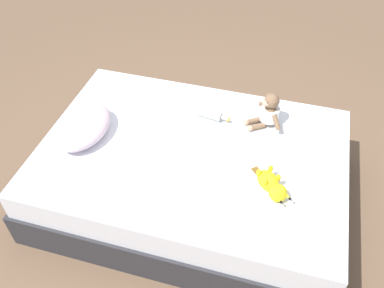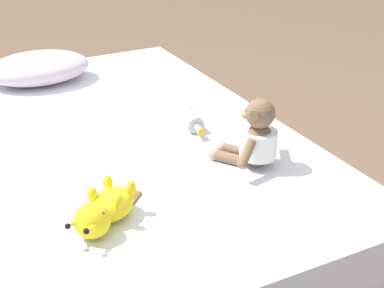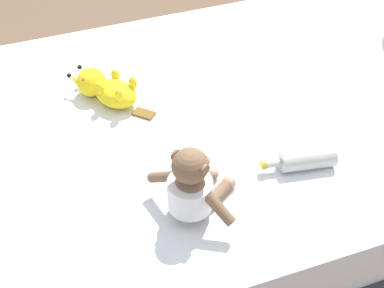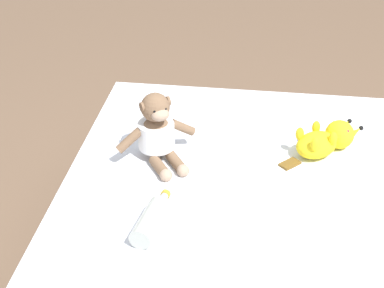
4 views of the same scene
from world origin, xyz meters
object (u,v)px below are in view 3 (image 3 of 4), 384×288
bed (263,149)px  glass_bottle (306,159)px  plush_monkey (193,187)px  plush_yellow_creature (105,88)px

bed → glass_bottle: bearing=-6.3°
plush_monkey → glass_bottle: size_ratio=1.12×
plush_monkey → plush_yellow_creature: bearing=-169.2°
bed → plush_yellow_creature: 0.61m
bed → plush_monkey: (0.37, -0.41, 0.33)m
plush_monkey → plush_yellow_creature: plush_monkey is taller
plush_monkey → plush_yellow_creature: (-0.56, -0.11, -0.05)m
plush_yellow_creature → glass_bottle: (0.51, 0.48, -0.02)m
bed → glass_bottle: 0.42m
plush_yellow_creature → glass_bottle: 0.70m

